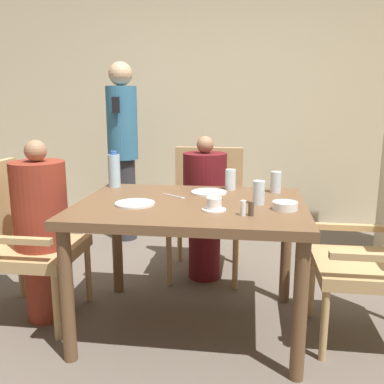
{
  "coord_description": "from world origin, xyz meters",
  "views": [
    {
      "loc": [
        0.32,
        -2.32,
        1.33
      ],
      "look_at": [
        0.0,
        0.05,
        0.82
      ],
      "focal_mm": 40.0,
      "sensor_mm": 36.0,
      "label": 1
    }
  ],
  "objects_px": {
    "standing_host": "(123,147)",
    "glass_tall_far": "(230,180)",
    "plate_main_left": "(209,192)",
    "chair_left_side": "(19,236)",
    "diner_in_far_chair": "(205,207)",
    "chair_right_side": "(383,253)",
    "glass_tall_mid": "(276,182)",
    "plate_main_right": "(135,204)",
    "diner_in_left_chair": "(42,229)",
    "bowl_small": "(285,206)",
    "glass_tall_near": "(259,193)",
    "teacup_with_saucer": "(214,205)",
    "water_bottle": "(114,170)",
    "chair_far_side": "(207,206)"
  },
  "relations": [
    {
      "from": "diner_in_left_chair",
      "to": "plate_main_right",
      "type": "relative_size",
      "value": 5.05
    },
    {
      "from": "diner_in_far_chair",
      "to": "plate_main_right",
      "type": "distance_m",
      "value": 0.92
    },
    {
      "from": "diner_in_left_chair",
      "to": "glass_tall_mid",
      "type": "relative_size",
      "value": 8.41
    },
    {
      "from": "plate_main_left",
      "to": "glass_tall_far",
      "type": "relative_size",
      "value": 1.67
    },
    {
      "from": "plate_main_right",
      "to": "teacup_with_saucer",
      "type": "bearing_deg",
      "value": -8.44
    },
    {
      "from": "standing_host",
      "to": "teacup_with_saucer",
      "type": "bearing_deg",
      "value": -59.78
    },
    {
      "from": "standing_host",
      "to": "chair_far_side",
      "type": "bearing_deg",
      "value": -38.08
    },
    {
      "from": "standing_host",
      "to": "diner_in_left_chair",
      "type": "bearing_deg",
      "value": -91.54
    },
    {
      "from": "chair_left_side",
      "to": "chair_far_side",
      "type": "relative_size",
      "value": 1.0
    },
    {
      "from": "glass_tall_near",
      "to": "standing_host",
      "type": "bearing_deg",
      "value": 128.41
    },
    {
      "from": "chair_right_side",
      "to": "glass_tall_mid",
      "type": "distance_m",
      "value": 0.73
    },
    {
      "from": "glass_tall_far",
      "to": "water_bottle",
      "type": "bearing_deg",
      "value": -179.09
    },
    {
      "from": "plate_main_right",
      "to": "teacup_with_saucer",
      "type": "relative_size",
      "value": 1.73
    },
    {
      "from": "water_bottle",
      "to": "glass_tall_far",
      "type": "relative_size",
      "value": 1.81
    },
    {
      "from": "diner_in_far_chair",
      "to": "water_bottle",
      "type": "height_order",
      "value": "diner_in_far_chair"
    },
    {
      "from": "chair_left_side",
      "to": "glass_tall_far",
      "type": "bearing_deg",
      "value": 16.88
    },
    {
      "from": "diner_in_far_chair",
      "to": "glass_tall_far",
      "type": "relative_size",
      "value": 8.19
    },
    {
      "from": "chair_right_side",
      "to": "glass_tall_near",
      "type": "xyz_separation_m",
      "value": [
        -0.68,
        0.01,
        0.31
      ]
    },
    {
      "from": "teacup_with_saucer",
      "to": "glass_tall_far",
      "type": "distance_m",
      "value": 0.55
    },
    {
      "from": "diner_in_left_chair",
      "to": "chair_far_side",
      "type": "bearing_deg",
      "value": 44.64
    },
    {
      "from": "chair_left_side",
      "to": "diner_in_far_chair",
      "type": "height_order",
      "value": "diner_in_far_chair"
    },
    {
      "from": "chair_right_side",
      "to": "plate_main_right",
      "type": "xyz_separation_m",
      "value": [
        -1.36,
        -0.09,
        0.25
      ]
    },
    {
      "from": "plate_main_left",
      "to": "bowl_small",
      "type": "height_order",
      "value": "bowl_small"
    },
    {
      "from": "standing_host",
      "to": "glass_tall_far",
      "type": "bearing_deg",
      "value": -48.12
    },
    {
      "from": "standing_host",
      "to": "chair_right_side",
      "type": "bearing_deg",
      "value": -39.32
    },
    {
      "from": "diner_in_far_chair",
      "to": "glass_tall_mid",
      "type": "bearing_deg",
      "value": -40.42
    },
    {
      "from": "chair_far_side",
      "to": "water_bottle",
      "type": "xyz_separation_m",
      "value": [
        -0.56,
        -0.53,
        0.36
      ]
    },
    {
      "from": "diner_in_far_chair",
      "to": "plate_main_right",
      "type": "height_order",
      "value": "diner_in_far_chair"
    },
    {
      "from": "glass_tall_near",
      "to": "diner_in_left_chair",
      "type": "bearing_deg",
      "value": -179.62
    },
    {
      "from": "standing_host",
      "to": "teacup_with_saucer",
      "type": "xyz_separation_m",
      "value": [
        1.01,
        -1.73,
        -0.1
      ]
    },
    {
      "from": "diner_in_far_chair",
      "to": "water_bottle",
      "type": "bearing_deg",
      "value": -146.17
    },
    {
      "from": "diner_in_left_chair",
      "to": "bowl_small",
      "type": "bearing_deg",
      "value": -3.76
    },
    {
      "from": "plate_main_right",
      "to": "glass_tall_mid",
      "type": "xyz_separation_m",
      "value": [
        0.79,
        0.43,
        0.06
      ]
    },
    {
      "from": "diner_in_left_chair",
      "to": "chair_right_side",
      "type": "height_order",
      "value": "diner_in_left_chair"
    },
    {
      "from": "chair_left_side",
      "to": "chair_far_side",
      "type": "height_order",
      "value": "same"
    },
    {
      "from": "chair_left_side",
      "to": "plate_main_right",
      "type": "bearing_deg",
      "value": -6.98
    },
    {
      "from": "diner_in_left_chair",
      "to": "chair_right_side",
      "type": "xyz_separation_m",
      "value": [
        1.96,
        0.0,
        -0.05
      ]
    },
    {
      "from": "standing_host",
      "to": "bowl_small",
      "type": "height_order",
      "value": "standing_host"
    },
    {
      "from": "chair_far_side",
      "to": "plate_main_right",
      "type": "distance_m",
      "value": 1.06
    },
    {
      "from": "water_bottle",
      "to": "glass_tall_near",
      "type": "height_order",
      "value": "water_bottle"
    },
    {
      "from": "chair_left_side",
      "to": "plate_main_right",
      "type": "distance_m",
      "value": 0.8
    },
    {
      "from": "chair_far_side",
      "to": "glass_tall_mid",
      "type": "bearing_deg",
      "value": -49.18
    },
    {
      "from": "bowl_small",
      "to": "standing_host",
      "type": "bearing_deg",
      "value": 129.58
    },
    {
      "from": "diner_in_far_chair",
      "to": "chair_right_side",
      "type": "relative_size",
      "value": 1.12
    },
    {
      "from": "chair_right_side",
      "to": "plate_main_right",
      "type": "distance_m",
      "value": 1.38
    },
    {
      "from": "chair_right_side",
      "to": "glass_tall_mid",
      "type": "relative_size",
      "value": 7.31
    },
    {
      "from": "diner_in_left_chair",
      "to": "glass_tall_near",
      "type": "bearing_deg",
      "value": 0.38
    },
    {
      "from": "glass_tall_mid",
      "to": "glass_tall_far",
      "type": "distance_m",
      "value": 0.29
    },
    {
      "from": "diner_in_far_chair",
      "to": "standing_host",
      "type": "relative_size",
      "value": 0.65
    },
    {
      "from": "diner_in_left_chair",
      "to": "plate_main_right",
      "type": "height_order",
      "value": "diner_in_left_chair"
    }
  ]
}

